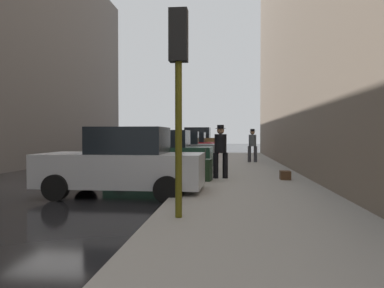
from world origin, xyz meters
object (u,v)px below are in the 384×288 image
object	(u,v)px
parked_dark_green_sedan	(161,153)
parked_silver_sedan	(124,163)
parked_red_hatchback	(189,146)
duffel_bag	(285,175)
pedestrian_with_fedora	(221,149)
pedestrian_with_beanie	(252,144)
fire_hydrant	(206,162)
parked_gray_coupe	(178,149)
parked_bronze_suv	(196,142)
rolling_suitcase	(206,170)
traffic_light	(179,67)

from	to	relation	value
parked_dark_green_sedan	parked_silver_sedan	bearing A→B (deg)	-90.00
parked_red_hatchback	duffel_bag	world-z (taller)	parked_red_hatchback
parked_dark_green_sedan	pedestrian_with_fedora	xyz separation A→B (m)	(2.46, -2.53, 0.29)
parked_silver_sedan	pedestrian_with_beanie	size ratio (longest dim) A/B	2.38
parked_red_hatchback	fire_hydrant	size ratio (longest dim) A/B	6.03
parked_gray_coupe	parked_red_hatchback	distance (m)	5.77
parked_dark_green_sedan	duffel_bag	distance (m)	5.31
parked_silver_sedan	fire_hydrant	xyz separation A→B (m)	(1.80, 5.81, -0.35)
parked_bronze_suv	pedestrian_with_fedora	bearing A→B (deg)	-82.63
duffel_bag	pedestrian_with_beanie	bearing A→B (deg)	93.90
parked_dark_green_sedan	fire_hydrant	bearing A→B (deg)	10.18
parked_gray_coupe	rolling_suitcase	size ratio (longest dim) A/B	4.10
parked_silver_sedan	parked_bronze_suv	bearing A→B (deg)	90.00
parked_silver_sedan	pedestrian_with_beanie	world-z (taller)	pedestrian_with_beanie
duffel_bag	traffic_light	bearing A→B (deg)	-114.67
parked_dark_green_sedan	parked_gray_coupe	size ratio (longest dim) A/B	1.00
fire_hydrant	pedestrian_with_beanie	xyz separation A→B (m)	(2.21, 4.96, 0.64)
fire_hydrant	rolling_suitcase	distance (m)	3.57
parked_red_hatchback	fire_hydrant	world-z (taller)	parked_red_hatchback
rolling_suitcase	parked_silver_sedan	bearing A→B (deg)	-131.71
parked_silver_sedan	parked_gray_coupe	world-z (taller)	same
pedestrian_with_beanie	parked_gray_coupe	bearing A→B (deg)	-179.03
parked_bronze_suv	fire_hydrant	bearing A→B (deg)	-83.63
parked_gray_coupe	duffel_bag	xyz separation A→B (m)	(4.56, -7.89, -0.56)
pedestrian_with_beanie	parked_bronze_suv	bearing A→B (deg)	109.73
parked_silver_sedan	parked_red_hatchback	world-z (taller)	same
parked_bronze_suv	traffic_light	xyz separation A→B (m)	(1.85, -25.03, 1.73)
parked_red_hatchback	parked_gray_coupe	bearing A→B (deg)	-90.00
parked_silver_sedan	rolling_suitcase	world-z (taller)	parked_silver_sedan
parked_bronze_suv	rolling_suitcase	xyz separation A→B (m)	(2.00, -19.72, -0.54)
fire_hydrant	rolling_suitcase	xyz separation A→B (m)	(0.20, -3.57, -0.01)
traffic_light	parked_silver_sedan	bearing A→B (deg)	121.15
traffic_light	pedestrian_with_beanie	distance (m)	14.10
traffic_light	pedestrian_with_fedora	size ratio (longest dim) A/B	2.03
traffic_light	pedestrian_with_beanie	size ratio (longest dim) A/B	2.03
parked_red_hatchback	pedestrian_with_fedora	bearing A→B (deg)	-79.69
traffic_light	duffel_bag	size ratio (longest dim) A/B	8.18
parked_gray_coupe	traffic_light	size ratio (longest dim) A/B	1.18
pedestrian_with_beanie	parked_red_hatchback	bearing A→B (deg)	125.16
parked_silver_sedan	parked_red_hatchback	size ratio (longest dim) A/B	1.00
parked_gray_coupe	traffic_light	world-z (taller)	traffic_light
parked_silver_sedan	parked_dark_green_sedan	bearing A→B (deg)	90.00
parked_silver_sedan	parked_red_hatchback	bearing A→B (deg)	90.00
parked_silver_sedan	rolling_suitcase	distance (m)	3.03
parked_dark_green_sedan	pedestrian_with_beanie	size ratio (longest dim) A/B	2.39
parked_dark_green_sedan	parked_bronze_suv	distance (m)	16.47
parked_bronze_suv	traffic_light	distance (m)	25.16
pedestrian_with_beanie	rolling_suitcase	size ratio (longest dim) A/B	1.71
duffel_bag	parked_bronze_suv	bearing A→B (deg)	103.38
fire_hydrant	pedestrian_with_fedora	bearing A→B (deg)	-77.08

